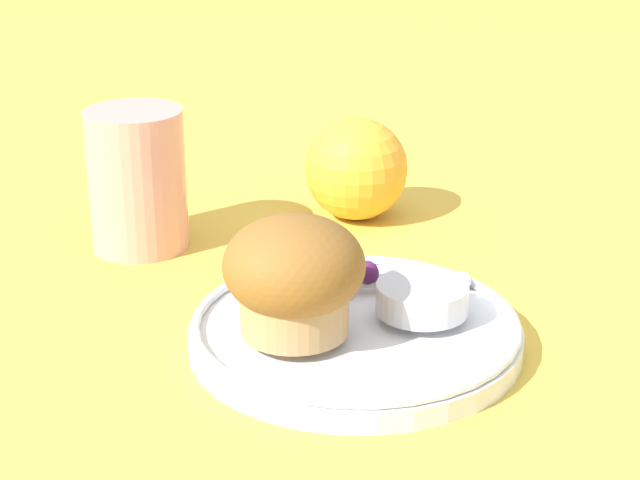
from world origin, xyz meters
TOP-DOWN VIEW (x-y plane):
  - ground_plane at (0.00, 0.00)m, footprint 3.00×3.00m
  - plate at (0.01, -0.02)m, footprint 0.21×0.21m
  - muffin at (-0.03, -0.03)m, footprint 0.09×0.09m
  - cream_ramekin at (0.05, -0.02)m, footprint 0.06×0.06m
  - berry_pair at (0.02, 0.02)m, footprint 0.03×0.02m
  - butter_knife at (0.03, 0.03)m, footprint 0.15×0.05m
  - orange_fruit at (0.08, 0.20)m, footprint 0.08×0.08m
  - juice_glass at (-0.10, 0.18)m, footprint 0.07×0.07m

SIDE VIEW (x-z plane):
  - ground_plane at x=0.00m, z-range 0.00..0.00m
  - plate at x=0.01m, z-range 0.00..0.02m
  - butter_knife at x=0.03m, z-range 0.02..0.02m
  - berry_pair at x=0.02m, z-range 0.02..0.04m
  - cream_ramekin at x=0.05m, z-range 0.02..0.04m
  - orange_fruit at x=0.08m, z-range 0.00..0.08m
  - juice_glass at x=-0.10m, z-range 0.00..0.11m
  - muffin at x=-0.03m, z-range 0.02..0.09m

